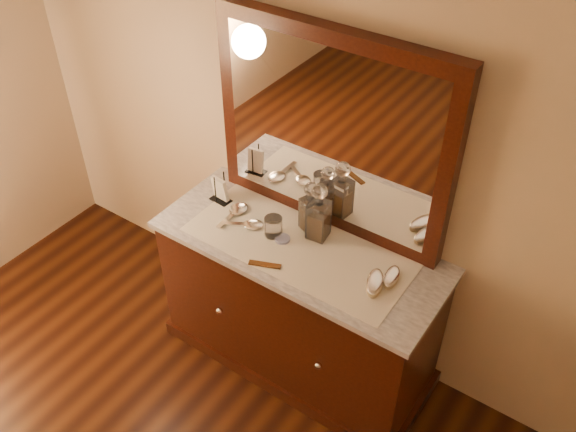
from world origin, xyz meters
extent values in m
plane|color=tan|center=(0.00, 2.25, 1.40)|extent=(4.50, 4.50, 0.00)
cube|color=black|center=(0.00, 1.96, 0.41)|extent=(1.40, 0.55, 0.82)
cube|color=black|center=(0.00, 1.96, 0.04)|extent=(1.46, 0.59, 0.08)
sphere|color=silver|center=(-0.30, 1.67, 0.45)|extent=(0.04, 0.04, 0.04)
sphere|color=silver|center=(0.30, 1.67, 0.45)|extent=(0.04, 0.04, 0.04)
cube|color=white|center=(0.00, 1.96, 0.83)|extent=(1.44, 0.59, 0.03)
cube|color=black|center=(0.00, 2.20, 1.35)|extent=(1.20, 0.08, 1.00)
cube|color=white|center=(0.00, 2.17, 1.35)|extent=(1.06, 0.01, 0.86)
cube|color=white|center=(0.00, 1.94, 0.85)|extent=(1.10, 0.45, 0.00)
cylinder|color=silver|center=(-0.09, 1.93, 0.86)|extent=(0.09, 0.09, 0.01)
cube|color=brown|center=(-0.05, 1.75, 0.86)|extent=(0.15, 0.08, 0.01)
cube|color=black|center=(-0.53, 2.01, 0.85)|extent=(0.12, 0.08, 0.01)
cylinder|color=black|center=(-0.53, 1.97, 0.93)|extent=(0.01, 0.01, 0.17)
cylinder|color=black|center=(-0.53, 2.04, 0.93)|extent=(0.01, 0.01, 0.17)
cube|color=white|center=(-0.53, 2.01, 0.93)|extent=(0.09, 0.05, 0.13)
cube|color=brown|center=(-0.03, 2.08, 0.92)|extent=(0.09, 0.09, 0.12)
cube|color=white|center=(-0.03, 2.08, 0.94)|extent=(0.11, 0.11, 0.18)
cylinder|color=white|center=(-0.03, 2.08, 1.04)|extent=(0.05, 0.05, 0.03)
sphere|color=white|center=(-0.03, 2.08, 1.09)|extent=(0.09, 0.09, 0.07)
cube|color=brown|center=(0.04, 2.06, 0.92)|extent=(0.09, 0.09, 0.14)
cube|color=white|center=(0.04, 2.06, 0.95)|extent=(0.11, 0.11, 0.20)
cylinder|color=white|center=(0.04, 2.06, 1.07)|extent=(0.04, 0.04, 0.03)
sphere|color=white|center=(0.04, 2.06, 1.13)|extent=(0.09, 0.09, 0.08)
ellipsoid|color=tan|center=(0.43, 1.91, 0.87)|extent=(0.13, 0.18, 0.03)
ellipsoid|color=silver|center=(0.43, 1.91, 0.89)|extent=(0.13, 0.18, 0.03)
ellipsoid|color=tan|center=(0.47, 1.99, 0.86)|extent=(0.09, 0.15, 0.02)
ellipsoid|color=silver|center=(0.47, 1.99, 0.88)|extent=(0.09, 0.15, 0.02)
ellipsoid|color=silver|center=(-0.40, 1.99, 0.86)|extent=(0.09, 0.11, 0.02)
cube|color=silver|center=(-0.40, 1.89, 0.86)|extent=(0.03, 0.15, 0.01)
ellipsoid|color=silver|center=(-0.26, 1.94, 0.86)|extent=(0.13, 0.12, 0.02)
cube|color=silver|center=(-0.34, 1.89, 0.86)|extent=(0.13, 0.09, 0.01)
cylinder|color=white|center=(-0.15, 1.94, 0.90)|extent=(0.09, 0.09, 0.10)
camera|label=1|loc=(1.19, 0.12, 2.86)|focal=38.68mm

